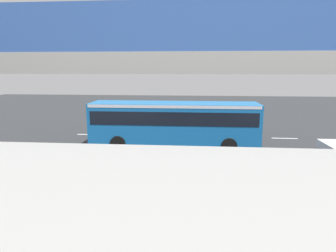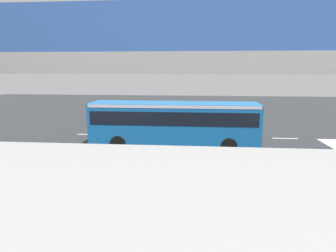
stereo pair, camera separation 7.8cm
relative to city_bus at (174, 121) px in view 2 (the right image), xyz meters
The scene contains 10 objects.
ground 2.06m from the city_bus, 137.56° to the right, with size 80.00×80.00×0.00m, color #2D3033.
city_bus is the anchor object (origin of this frame).
pedestrian 6.08m from the city_bus, 40.53° to the right, with size 0.38×0.38×1.79m.
traffic_sign 7.62m from the city_bus, 36.55° to the right, with size 0.08×0.60×2.80m.
lane_dash_leftmost 9.47m from the city_bus, 158.17° to the right, with size 2.00×0.20×0.01m, color silver.
lane_dash_left 6.06m from the city_bus, 143.22° to the right, with size 2.00×0.20×0.01m, color silver.
lane_dash_centre 3.98m from the city_bus, 100.15° to the right, with size 2.00×0.20×0.01m, color silver.
lane_dash_right 5.19m from the city_bus, 45.59° to the right, with size 2.00×0.20×0.01m, color silver.
lane_dash_rightmost 8.36m from the city_bus, 25.06° to the right, with size 2.00×0.20×0.01m, color silver.
pedestrian_overpass 12.46m from the city_bus, 92.95° to the left, with size 29.16×2.60×6.93m.
Camera 2 is at (-0.78, 20.59, 5.45)m, focal length 31.46 mm.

